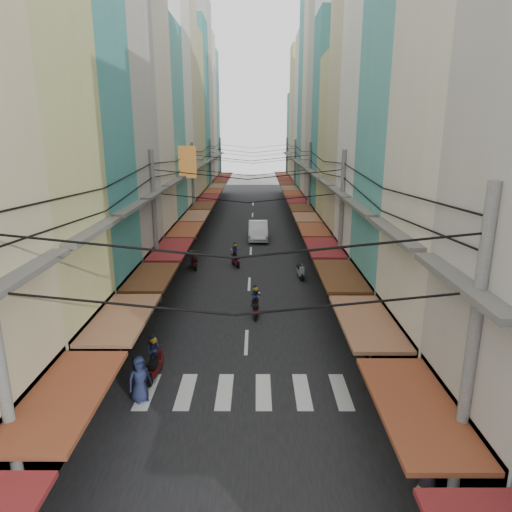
{
  "coord_description": "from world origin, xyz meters",
  "views": [
    {
      "loc": [
        0.45,
        -20.55,
        9.08
      ],
      "look_at": [
        0.42,
        3.95,
        2.36
      ],
      "focal_mm": 32.0,
      "sensor_mm": 36.0,
      "label": 1
    }
  ],
  "objects_px": {
    "traffic_sign": "(387,311)",
    "bicycle": "(391,311)",
    "white_car": "(258,239)",
    "market_umbrella": "(438,360)"
  },
  "relations": [
    {
      "from": "bicycle",
      "to": "market_umbrella",
      "type": "xyz_separation_m",
      "value": [
        -1.3,
        -9.2,
        2.08
      ]
    },
    {
      "from": "market_umbrella",
      "to": "white_car",
      "type": "bearing_deg",
      "value": 102.34
    },
    {
      "from": "bicycle",
      "to": "market_umbrella",
      "type": "distance_m",
      "value": 9.52
    },
    {
      "from": "white_car",
      "to": "bicycle",
      "type": "height_order",
      "value": "white_car"
    },
    {
      "from": "white_car",
      "to": "traffic_sign",
      "type": "height_order",
      "value": "traffic_sign"
    },
    {
      "from": "traffic_sign",
      "to": "market_umbrella",
      "type": "bearing_deg",
      "value": -82.78
    },
    {
      "from": "white_car",
      "to": "traffic_sign",
      "type": "bearing_deg",
      "value": -77.05
    },
    {
      "from": "traffic_sign",
      "to": "bicycle",
      "type": "bearing_deg",
      "value": 70.65
    },
    {
      "from": "bicycle",
      "to": "traffic_sign",
      "type": "relative_size",
      "value": 0.6
    },
    {
      "from": "market_umbrella",
      "to": "bicycle",
      "type": "bearing_deg",
      "value": 81.98
    }
  ]
}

